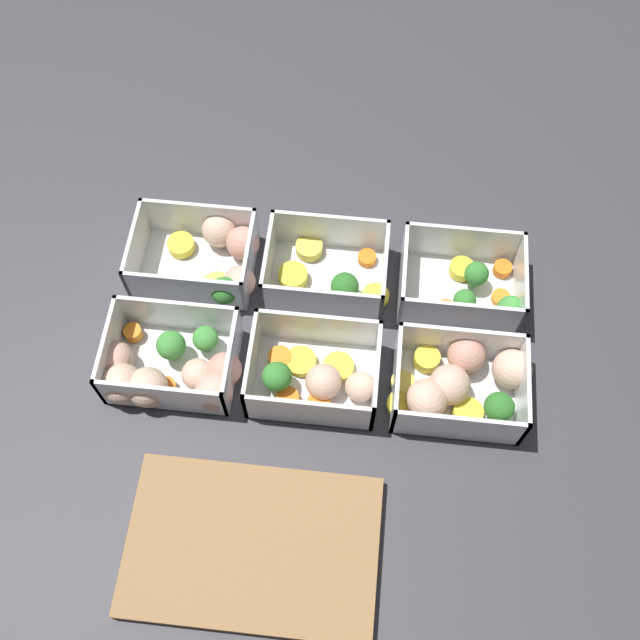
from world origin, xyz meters
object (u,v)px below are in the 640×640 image
at_px(container_near_right, 214,257).
at_px(container_near_center, 328,273).
at_px(container_far_center, 316,376).
at_px(container_far_right, 169,370).
at_px(container_near_left, 468,286).
at_px(container_far_left, 461,384).

bearing_deg(container_near_right, container_near_center, 177.22).
bearing_deg(container_far_center, container_far_right, 3.61).
bearing_deg(container_near_right, container_far_right, 80.85).
relative_size(container_near_left, container_far_center, 0.98).
height_order(container_far_left, container_far_right, same).
relative_size(container_near_center, container_far_center, 1.04).
distance_m(container_near_right, container_far_left, 0.36).
bearing_deg(container_near_center, container_far_left, 141.70).
relative_size(container_near_left, container_far_left, 0.90).
bearing_deg(container_far_left, container_near_right, -24.06).
xyz_separation_m(container_near_center, container_far_center, (-0.00, 0.15, 0.00)).
height_order(container_near_center, container_far_center, same).
xyz_separation_m(container_near_center, container_far_left, (-0.18, 0.14, 0.00)).
distance_m(container_far_center, container_far_right, 0.18).
distance_m(container_near_center, container_far_right, 0.24).
bearing_deg(container_far_center, container_near_right, -45.41).
relative_size(container_near_left, container_near_center, 0.94).
xyz_separation_m(container_far_left, container_far_right, (0.36, 0.02, 0.00)).
relative_size(container_near_right, container_far_left, 0.97).
relative_size(container_near_center, container_near_right, 0.99).
relative_size(container_far_center, container_far_right, 0.83).
xyz_separation_m(container_near_right, container_far_right, (0.03, 0.17, 0.00)).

